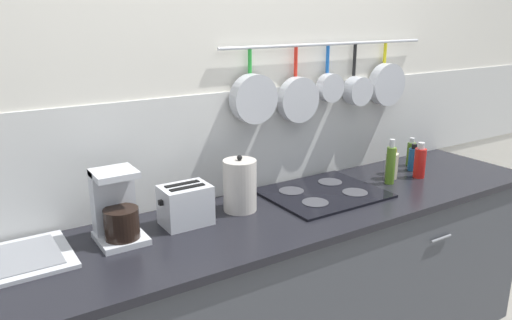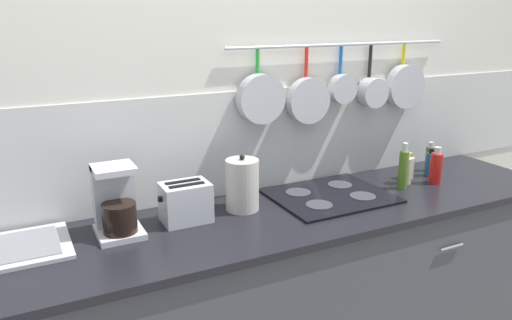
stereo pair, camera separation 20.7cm
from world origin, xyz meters
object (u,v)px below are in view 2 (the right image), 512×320
kettle (242,185)px  bottle_sesame_oil (436,167)px  bottle_olive_oil (403,169)px  bottle_cooking_wine (430,158)px  coffee_maker (116,205)px  toaster (186,202)px  bottle_hot_sauce (431,164)px  bottle_vinegar (409,167)px  bottle_dish_soap (405,170)px

kettle → bottle_sesame_oil: size_ratio=1.33×
bottle_olive_oil → bottle_cooking_wine: (0.34, 0.16, -0.03)m
coffee_maker → toaster: 0.29m
bottle_hot_sauce → bottle_cooking_wine: (0.06, 0.07, 0.01)m
bottle_olive_oil → coffee_maker: bearing=175.6°
kettle → bottle_vinegar: bearing=-0.1°
kettle → bottle_vinegar: 0.98m
bottle_vinegar → bottle_cooking_wine: bearing=14.5°
bottle_olive_oil → bottle_vinegar: (0.14, 0.11, -0.04)m
coffee_maker → bottle_sesame_oil: size_ratio=1.46×
coffee_maker → bottle_dish_soap: size_ratio=1.70×
bottle_sesame_oil → bottle_hot_sauce: size_ratio=1.27×
bottle_olive_oil → bottle_cooking_wine: bearing=24.8°
kettle → bottle_cooking_wine: size_ratio=1.57×
coffee_maker → bottle_olive_oil: coffee_maker is taller
coffee_maker → toaster: size_ratio=1.30×
toaster → bottle_sesame_oil: size_ratio=1.12×
bottle_dish_soap → bottle_cooking_wine: bearing=20.8°
bottle_olive_oil → toaster: bearing=175.0°
bottle_dish_soap → bottle_hot_sauce: bottle_dish_soap is taller
bottle_olive_oil → bottle_dish_soap: size_ratio=1.42×
bottle_hot_sauce → bottle_cooking_wine: bottle_cooking_wine is taller
bottle_sesame_oil → bottle_hot_sauce: bearing=55.4°
bottle_dish_soap → bottle_hot_sauce: size_ratio=1.09×
bottle_olive_oil → bottle_dish_soap: 0.09m
bottle_olive_oil → bottle_hot_sauce: bottle_olive_oil is taller
bottle_cooking_wine → bottle_olive_oil: bearing=-155.2°
bottle_olive_oil → bottle_vinegar: 0.18m
toaster → bottle_dish_soap: bearing=-2.1°
toaster → bottle_sesame_oil: (1.32, -0.11, 0.00)m
bottle_olive_oil → bottle_dish_soap: bearing=38.5°
bottle_dish_soap → bottle_cooking_wine: bottle_dish_soap is taller
bottle_vinegar → bottle_sesame_oil: size_ratio=0.73×
coffee_maker → bottle_olive_oil: 1.40m
toaster → bottle_hot_sauce: size_ratio=1.43×
bottle_sesame_oil → bottle_cooking_wine: 0.22m
bottle_hot_sauce → bottle_sesame_oil: bearing=-124.6°
coffee_maker → bottle_hot_sauce: coffee_maker is taller
toaster → coffee_maker: bearing=177.9°
toaster → bottle_olive_oil: (1.11, -0.10, 0.02)m
bottle_olive_oil → kettle: bearing=172.7°
toaster → bottle_vinegar: toaster is taller
bottle_cooking_wine → kettle: bearing=-177.6°
kettle → bottle_hot_sauce: (1.12, -0.02, -0.05)m
bottle_olive_oil → bottle_sesame_oil: bottle_olive_oil is taller
toaster → bottle_olive_oil: bearing=-5.0°
bottle_cooking_wine → bottle_hot_sauce: bearing=-131.6°
kettle → bottle_dish_soap: 0.91m
toaster → bottle_dish_soap: toaster is taller
toaster → bottle_hot_sauce: (1.39, -0.01, -0.02)m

